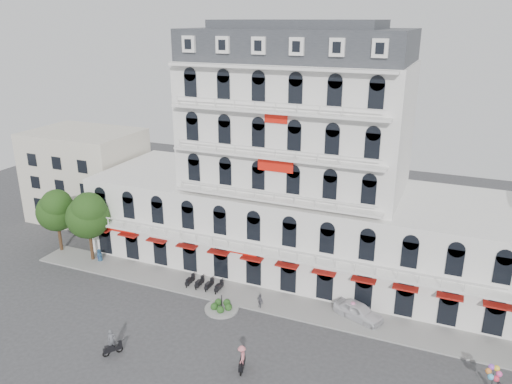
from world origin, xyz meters
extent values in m
plane|color=#38383A|center=(0.00, 0.00, 0.00)|extent=(120.00, 120.00, 0.00)
cube|color=gray|center=(0.00, 9.00, 0.08)|extent=(53.00, 4.00, 0.16)
cube|color=silver|center=(0.00, 18.00, 4.50)|extent=(45.00, 14.00, 9.00)
cube|color=silver|center=(0.00, 18.00, 15.50)|extent=(22.00, 12.00, 13.00)
cube|color=#2D3035|center=(0.00, 18.00, 23.50)|extent=(21.56, 11.76, 3.00)
cube|color=#2D3035|center=(0.00, 18.00, 25.40)|extent=(15.84, 8.64, 0.80)
cube|color=maroon|center=(0.00, 10.50, 3.50)|extent=(40.50, 1.00, 0.15)
cube|color=#B5150B|center=(0.00, 11.88, 13.00)|extent=(3.50, 0.10, 1.40)
cube|color=beige|center=(-30.00, 20.00, 6.00)|extent=(14.00, 10.00, 12.00)
cylinder|color=gray|center=(-3.00, 6.00, 0.12)|extent=(3.20, 3.20, 0.24)
cylinder|color=black|center=(-3.00, 6.00, 0.90)|extent=(0.08, 0.08, 1.40)
sphere|color=#194C1A|center=(-2.30, 6.00, 0.45)|extent=(0.70, 0.70, 0.70)
sphere|color=#194C1A|center=(-2.78, 6.66, 0.45)|extent=(0.70, 0.70, 0.70)
sphere|color=#194C1A|center=(-3.56, 6.42, 0.45)|extent=(0.70, 0.70, 0.70)
sphere|color=#194C1A|center=(-3.57, 5.60, 0.45)|extent=(0.70, 0.70, 0.70)
sphere|color=#194C1A|center=(-2.80, 5.33, 0.45)|extent=(0.70, 0.70, 0.70)
cylinder|color=#382314|center=(-26.00, 10.00, 1.76)|extent=(0.36, 0.36, 3.52)
sphere|color=#1B3C13|center=(-26.00, 10.00, 4.96)|extent=(4.48, 4.48, 4.48)
sphere|color=#1B3C13|center=(-25.50, 9.70, 6.00)|extent=(3.52, 3.52, 3.52)
sphere|color=#1B3C13|center=(-26.40, 10.30, 5.60)|extent=(3.20, 3.20, 3.20)
cylinder|color=#382314|center=(-21.00, 9.50, 1.87)|extent=(0.36, 0.36, 3.74)
sphere|color=#1B3C13|center=(-21.00, 9.50, 5.27)|extent=(4.76, 4.76, 4.76)
sphere|color=#1B3C13|center=(-20.50, 9.20, 6.38)|extent=(3.74, 3.74, 3.74)
sphere|color=#1B3C13|center=(-21.40, 9.80, 5.95)|extent=(3.40, 3.40, 3.40)
imported|color=silver|center=(9.11, 9.50, 0.79)|extent=(5.03, 3.39, 1.59)
cube|color=black|center=(-8.25, -3.31, 0.55)|extent=(1.16, 1.42, 0.35)
torus|color=black|center=(-7.93, -2.87, 0.28)|extent=(0.45, 0.56, 0.60)
torus|color=black|center=(-8.57, -3.76, 0.28)|extent=(0.45, 0.56, 0.60)
imported|color=#55575D|center=(-8.25, -3.31, 1.37)|extent=(0.75, 0.81, 1.85)
cube|color=black|center=(2.26, -1.03, 0.55)|extent=(0.73, 1.54, 0.35)
torus|color=black|center=(2.40, -1.56, 0.28)|extent=(0.27, 0.61, 0.60)
torus|color=black|center=(2.12, -0.50, 0.28)|extent=(0.27, 0.61, 0.60)
imported|color=#DC747D|center=(2.26, -1.03, 1.33)|extent=(0.93, 1.27, 1.76)
imported|color=navy|center=(-20.00, 9.50, 0.77)|extent=(0.79, 0.54, 1.54)
imported|color=slate|center=(0.27, 7.57, 0.78)|extent=(0.98, 0.80, 1.57)
imported|color=#CE6D9C|center=(8.59, 9.50, 0.81)|extent=(1.20, 0.96, 1.62)
imported|color=navy|center=(-20.00, 9.50, 0.77)|extent=(0.62, 0.67, 1.55)
cylinder|color=black|center=(20.00, 3.44, 1.00)|extent=(0.04, 0.04, 2.00)
sphere|color=#E54C99|center=(20.35, 3.44, 2.00)|extent=(0.44, 0.44, 0.44)
sphere|color=yellow|center=(20.17, 3.74, 2.21)|extent=(0.44, 0.44, 0.44)
sphere|color=#994CD8|center=(19.82, 3.74, 2.23)|extent=(0.44, 0.44, 0.44)
sphere|color=orange|center=(19.65, 3.44, 2.04)|extent=(0.44, 0.44, 0.44)
sphere|color=#4CB2E5|center=(19.83, 3.14, 1.81)|extent=(0.44, 0.44, 0.44)
sphere|color=#D8334C|center=(20.18, 3.14, 1.76)|extent=(0.44, 0.44, 0.44)
camera|label=1|loc=(15.65, -30.18, 25.95)|focal=35.00mm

